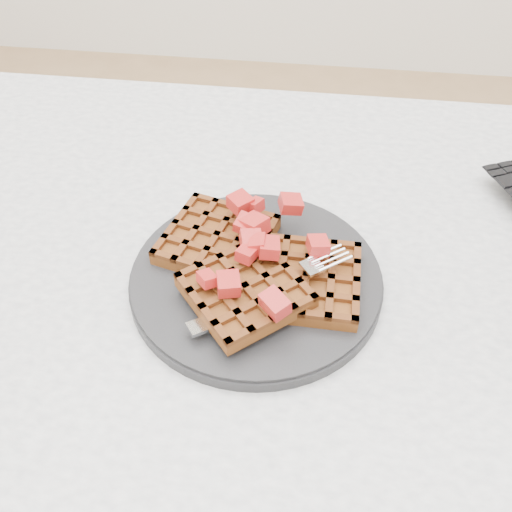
# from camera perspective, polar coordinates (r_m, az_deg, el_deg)

# --- Properties ---
(table) EXTENTS (1.20, 0.80, 0.75)m
(table) POSITION_cam_1_polar(r_m,az_deg,el_deg) (0.66, 6.72, -10.45)
(table) COLOR silver
(table) RESTS_ON ground
(plate) EXTENTS (0.25, 0.25, 0.02)m
(plate) POSITION_cam_1_polar(r_m,az_deg,el_deg) (0.57, -0.00, -2.26)
(plate) COLOR black
(plate) RESTS_ON table
(waffles) EXTENTS (0.21, 0.21, 0.03)m
(waffles) POSITION_cam_1_polar(r_m,az_deg,el_deg) (0.56, -0.03, -1.20)
(waffles) COLOR brown
(waffles) RESTS_ON plate
(strawberry_pile) EXTENTS (0.15, 0.15, 0.02)m
(strawberry_pile) POSITION_cam_1_polar(r_m,az_deg,el_deg) (0.54, 0.00, 1.05)
(strawberry_pile) COLOR maroon
(strawberry_pile) RESTS_ON waffles
(fork) EXTENTS (0.16, 0.13, 0.02)m
(fork) POSITION_cam_1_polar(r_m,az_deg,el_deg) (0.54, 2.66, -3.69)
(fork) COLOR silver
(fork) RESTS_ON plate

